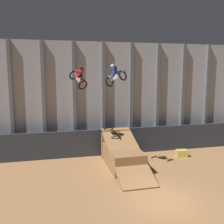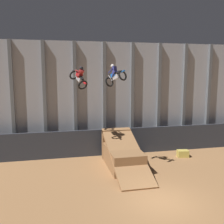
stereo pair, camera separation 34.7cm
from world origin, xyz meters
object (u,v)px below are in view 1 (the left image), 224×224
Objects in this scene: rider_bike_right_air at (115,76)px; hay_bale_trackside at (182,153)px; rider_bike_left_air at (79,77)px; dirt_ramp at (122,154)px.

rider_bike_right_air reaches higher than hay_bale_trackside.
rider_bike_left_air is 2.60m from rider_bike_right_air.
dirt_ramp is at bearing -32.59° from rider_bike_left_air.
rider_bike_right_air is 1.84× the size of hay_bale_trackside.
dirt_ramp is 5.97m from rider_bike_right_air.
rider_bike_left_air reaches higher than hay_bale_trackside.
rider_bike_left_air reaches higher than dirt_ramp.
dirt_ramp is 6.57m from rider_bike_left_air.
dirt_ramp is 3.52× the size of rider_bike_left_air.
hay_bale_trackside is (6.13, 1.38, -6.47)m from rider_bike_right_air.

